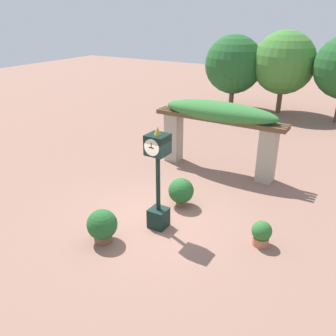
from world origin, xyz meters
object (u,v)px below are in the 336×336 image
potted_plant_near_right (181,191)px  potted_plant_near_left (262,233)px  pedestal_clock (158,178)px  potted_plant_far_left (102,226)px

potted_plant_near_right → potted_plant_near_left: bearing=-14.0°
pedestal_clock → potted_plant_far_left: bearing=-122.8°
pedestal_clock → potted_plant_far_left: 1.87m
pedestal_clock → potted_plant_near_right: 1.66m
pedestal_clock → potted_plant_near_left: (2.68, 0.65, -1.13)m
pedestal_clock → potted_plant_near_right: (-0.05, 1.33, -0.98)m
potted_plant_near_right → potted_plant_far_left: bearing=-106.9°
potted_plant_near_left → potted_plant_near_right: size_ratio=0.75×
potted_plant_near_left → potted_plant_far_left: potted_plant_far_left is taller
pedestal_clock → potted_plant_far_left: size_ratio=3.22×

